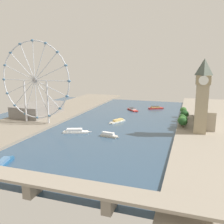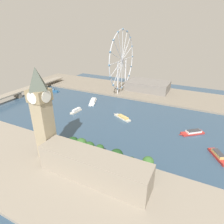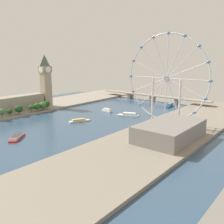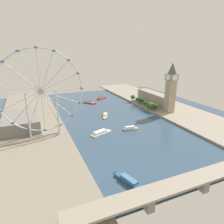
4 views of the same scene
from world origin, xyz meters
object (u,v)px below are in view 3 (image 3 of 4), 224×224
tour_boat_1 (107,110)px  tour_boat_5 (129,115)px  ferris_wheel (166,79)px  tour_boat_0 (170,105)px  parliament_block (14,104)px  tour_boat_2 (17,137)px  clock_tower (46,80)px  river_bridge (153,96)px  tour_boat_4 (79,121)px  riverside_hall (170,131)px

tour_boat_1 → tour_boat_5: (44.37, -2.55, -0.08)m
ferris_wheel → tour_boat_5: size_ratio=3.20×
ferris_wheel → tour_boat_0: (-55.94, 126.55, -58.04)m
parliament_block → tour_boat_2: size_ratio=3.31×
clock_tower → river_bridge: size_ratio=0.37×
clock_tower → tour_boat_5: clock_tower is taller
clock_tower → tour_boat_0: clock_tower is taller
tour_boat_0 → tour_boat_4: 179.05m
river_bridge → tour_boat_1: (-6.23, -132.38, -6.81)m
parliament_block → tour_boat_2: parliament_block is taller
river_bridge → tour_boat_4: size_ratio=7.21×
clock_tower → tour_boat_5: size_ratio=2.47×
tour_boat_2 → clock_tower: bearing=2.8°
tour_boat_1 → river_bridge: bearing=-84.3°
river_bridge → tour_boat_5: river_bridge is taller
clock_tower → tour_boat_1: clock_tower is taller
tour_boat_4 → parliament_block: bearing=127.1°
clock_tower → parliament_block: size_ratio=0.90×
river_bridge → riverside_hall: bearing=-55.7°
parliament_block → tour_boat_4: 121.02m
tour_boat_0 → tour_boat_4: size_ratio=1.05×
tour_boat_1 → tour_boat_2: 163.34m
tour_boat_4 → tour_boat_5: 75.66m
tour_boat_4 → tour_boat_5: bearing=-0.7°
parliament_block → tour_boat_5: 177.49m
clock_tower → tour_boat_0: bearing=42.1°
riverside_hall → tour_boat_0: (-84.51, 169.94, -9.50)m
river_bridge → tour_boat_0: bearing=-30.2°
clock_tower → tour_boat_0: 217.12m
river_bridge → tour_boat_4: 203.30m
ferris_wheel → river_bridge: ferris_wheel is taller
riverside_hall → tour_boat_0: 190.03m
tour_boat_1 → tour_boat_5: bearing=-174.9°
tour_boat_0 → tour_boat_2: (-47.12, -265.13, -0.25)m
clock_tower → tour_boat_5: 155.36m
tour_boat_4 → tour_boat_1: bearing=34.3°
parliament_block → tour_boat_1: parliament_block is taller
clock_tower → tour_boat_5: (143.70, 37.64, -45.49)m
tour_boat_0 → tour_boat_1: (-58.16, -102.16, 0.16)m
tour_boat_5 → river_bridge: bearing=-94.7°
river_bridge → tour_boat_1: bearing=-92.7°
clock_tower → ferris_wheel: 214.38m
tour_boat_0 → tour_boat_4: tour_boat_0 is taller
parliament_block → tour_boat_5: (150.52, 93.24, -12.35)m
tour_boat_0 → clock_tower: bearing=-64.4°
tour_boat_1 → tour_boat_2: (11.04, -162.97, -0.41)m
tour_boat_5 → tour_boat_0: bearing=-118.0°
tour_boat_2 → tour_boat_5: (33.34, 160.42, 0.32)m
riverside_hall → tour_boat_2: size_ratio=2.76×
river_bridge → tour_boat_2: 295.48m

